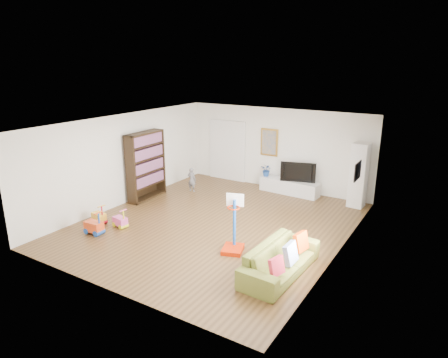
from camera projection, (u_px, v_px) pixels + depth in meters
The scene contains 25 objects.
floor at pixel (216, 224), 10.65m from camera, with size 6.50×7.50×0.00m, color brown.
ceiling at pixel (216, 123), 9.87m from camera, with size 6.50×7.50×0.00m, color white.
wall_back at pixel (276, 149), 13.32m from camera, with size 6.50×0.00×2.70m, color white.
wall_front at pixel (104, 225), 7.20m from camera, with size 6.50×0.00×2.70m, color white.
wall_left at pixel (124, 159), 11.89m from camera, with size 0.00×7.50×2.70m, color white.
wall_right at pixel (342, 197), 8.63m from camera, with size 0.00×7.50×2.70m, color white.
navy_accent at pixel (360, 161), 9.64m from camera, with size 0.01×3.20×1.70m, color black.
olive_wainscot at pixel (354, 213), 10.03m from camera, with size 0.01×3.20×1.00m, color brown.
doorway at pixel (227, 151), 14.33m from camera, with size 1.45×0.06×2.10m, color white.
painting_back at pixel (269, 142), 13.36m from camera, with size 0.62×0.06×0.92m, color gold.
artwork_right at pixel (358, 171), 9.92m from camera, with size 0.04×0.56×0.46m, color #7F3F8C.
media_console at pixel (289, 187), 13.02m from camera, with size 1.97×0.49×0.46m, color silver.
tall_cabinet at pixel (359, 175), 11.66m from camera, with size 0.45×0.45×1.92m, color white.
bookshelf at pixel (146, 166), 12.36m from camera, with size 0.38×1.44×2.10m, color black.
sofa at pixel (280, 259), 8.10m from camera, with size 2.15×0.84×0.63m, color olive.
basketball_hoop at pixel (233, 224), 8.94m from camera, with size 0.46×0.56×1.34m, color red.
ride_on_yellow at pixel (99, 214), 10.63m from camera, with size 0.40×0.25×0.53m, color yellow.
ride_on_orange at pixel (94, 222), 9.96m from camera, with size 0.46×0.28×0.61m, color #DF481B.
ride_on_pink at pixel (120, 218), 10.38m from camera, with size 0.39×0.24×0.51m, color #F055AA.
child at pixel (192, 180), 13.16m from camera, with size 0.30×0.19×0.81m, color slate.
tv at pixel (298, 171), 12.75m from camera, with size 1.11×0.15×0.64m, color black.
vase_plant at pixel (267, 170), 13.31m from camera, with size 0.38×0.33×0.42m, color #1F4795.
pillow_left at pixel (277, 266), 7.47m from camera, with size 0.09×0.34×0.34m, color #C6283E.
pillow_center at pixel (291, 253), 7.97m from camera, with size 0.11×0.41×0.41m, color silver.
pillow_right at pixel (301, 242), 8.48m from camera, with size 0.11×0.40×0.40m, color #CB3805.
Camera 1 is at (5.34, -8.28, 4.21)m, focal length 32.00 mm.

